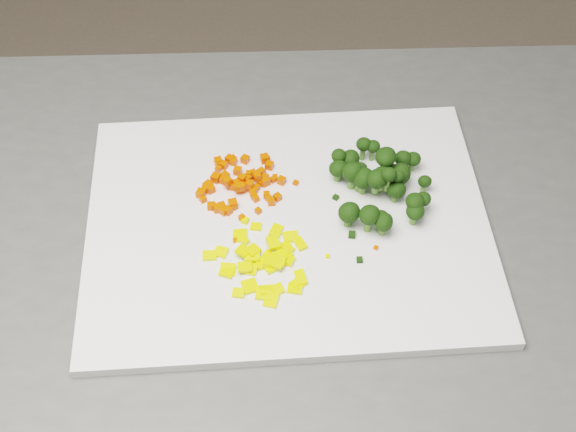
# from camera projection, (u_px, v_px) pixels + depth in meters

# --- Properties ---
(counter_block) EXTENTS (1.03, 0.79, 0.90)m
(counter_block) POSITION_uv_depth(u_px,v_px,m) (308.00, 389.00, 1.34)
(counter_block) COLOR #4B4B48
(counter_block) RESTS_ON ground
(cutting_board) EXTENTS (0.55, 0.46, 0.01)m
(cutting_board) POSITION_uv_depth(u_px,v_px,m) (288.00, 225.00, 0.98)
(cutting_board) COLOR white
(cutting_board) RESTS_ON counter_block
(carrot_pile) EXTENTS (0.11, 0.11, 0.03)m
(carrot_pile) POSITION_uv_depth(u_px,v_px,m) (241.00, 179.00, 1.00)
(carrot_pile) COLOR #EB3802
(carrot_pile) RESTS_ON cutting_board
(pepper_pile) EXTENTS (0.13, 0.13, 0.02)m
(pepper_pile) POSITION_uv_depth(u_px,v_px,m) (259.00, 254.00, 0.94)
(pepper_pile) COLOR #FFEA0D
(pepper_pile) RESTS_ON cutting_board
(broccoli_pile) EXTENTS (0.13, 0.13, 0.06)m
(broccoli_pile) POSITION_uv_depth(u_px,v_px,m) (378.00, 177.00, 0.99)
(broccoli_pile) COLOR black
(broccoli_pile) RESTS_ON cutting_board
(carrot_cube_0) EXTENTS (0.01, 0.01, 0.01)m
(carrot_cube_0) POSITION_uv_depth(u_px,v_px,m) (233.00, 204.00, 0.99)
(carrot_cube_0) COLOR #EB3802
(carrot_cube_0) RESTS_ON carrot_pile
(carrot_cube_1) EXTENTS (0.01, 0.01, 0.01)m
(carrot_cube_1) POSITION_uv_depth(u_px,v_px,m) (219.00, 164.00, 1.04)
(carrot_cube_1) COLOR #EB3802
(carrot_cube_1) RESTS_ON carrot_pile
(carrot_cube_2) EXTENTS (0.01, 0.01, 0.01)m
(carrot_cube_2) POSITION_uv_depth(u_px,v_px,m) (238.00, 171.00, 1.03)
(carrot_cube_2) COLOR #EB3802
(carrot_cube_2) RESTS_ON carrot_pile
(carrot_cube_3) EXTENTS (0.01, 0.01, 0.01)m
(carrot_cube_3) POSITION_uv_depth(u_px,v_px,m) (242.00, 218.00, 0.98)
(carrot_cube_3) COLOR #EB3802
(carrot_cube_3) RESTS_ON carrot_pile
(carrot_cube_4) EXTENTS (0.01, 0.01, 0.01)m
(carrot_cube_4) POSITION_uv_depth(u_px,v_px,m) (243.00, 185.00, 1.01)
(carrot_cube_4) COLOR #EB3802
(carrot_cube_4) RESTS_ON carrot_pile
(carrot_cube_5) EXTENTS (0.01, 0.01, 0.01)m
(carrot_cube_5) POSITION_uv_depth(u_px,v_px,m) (253.00, 191.00, 1.01)
(carrot_cube_5) COLOR #EB3802
(carrot_cube_5) RESTS_ON carrot_pile
(carrot_cube_6) EXTENTS (0.01, 0.01, 0.01)m
(carrot_cube_6) POSITION_uv_depth(u_px,v_px,m) (265.00, 178.00, 1.02)
(carrot_cube_6) COLOR #EB3802
(carrot_cube_6) RESTS_ON carrot_pile
(carrot_cube_7) EXTENTS (0.01, 0.01, 0.01)m
(carrot_cube_7) POSITION_uv_depth(u_px,v_px,m) (214.00, 206.00, 0.99)
(carrot_cube_7) COLOR #EB3802
(carrot_cube_7) RESTS_ON carrot_pile
(carrot_cube_8) EXTENTS (0.01, 0.01, 0.01)m
(carrot_cube_8) POSITION_uv_depth(u_px,v_px,m) (211.00, 206.00, 0.99)
(carrot_cube_8) COLOR #EB3802
(carrot_cube_8) RESTS_ON carrot_pile
(carrot_cube_9) EXTENTS (0.01, 0.01, 0.01)m
(carrot_cube_9) POSITION_uv_depth(u_px,v_px,m) (242.00, 184.00, 1.01)
(carrot_cube_9) COLOR #EB3802
(carrot_cube_9) RESTS_ON carrot_pile
(carrot_cube_10) EXTENTS (0.01, 0.01, 0.01)m
(carrot_cube_10) POSITION_uv_depth(u_px,v_px,m) (269.00, 198.00, 1.00)
(carrot_cube_10) COLOR #EB3802
(carrot_cube_10) RESTS_ON carrot_pile
(carrot_cube_11) EXTENTS (0.01, 0.01, 0.01)m
(carrot_cube_11) POSITION_uv_depth(u_px,v_px,m) (238.00, 188.00, 1.01)
(carrot_cube_11) COLOR #EB3802
(carrot_cube_11) RESTS_ON carrot_pile
(carrot_cube_12) EXTENTS (0.01, 0.01, 0.01)m
(carrot_cube_12) POSITION_uv_depth(u_px,v_px,m) (267.00, 195.00, 1.00)
(carrot_cube_12) COLOR #EB3802
(carrot_cube_12) RESTS_ON carrot_pile
(carrot_cube_13) EXTENTS (0.01, 0.01, 0.01)m
(carrot_cube_13) POSITION_uv_depth(u_px,v_px,m) (225.00, 176.00, 1.02)
(carrot_cube_13) COLOR #EB3802
(carrot_cube_13) RESTS_ON carrot_pile
(carrot_cube_14) EXTENTS (0.01, 0.01, 0.01)m
(carrot_cube_14) POSITION_uv_depth(u_px,v_px,m) (257.00, 175.00, 1.02)
(carrot_cube_14) COLOR #EB3802
(carrot_cube_14) RESTS_ON carrot_pile
(carrot_cube_15) EXTENTS (0.01, 0.01, 0.01)m
(carrot_cube_15) POSITION_uv_depth(u_px,v_px,m) (250.00, 184.00, 1.00)
(carrot_cube_15) COLOR #EB3802
(carrot_cube_15) RESTS_ON carrot_pile
(carrot_cube_16) EXTENTS (0.01, 0.01, 0.01)m
(carrot_cube_16) POSITION_uv_depth(u_px,v_px,m) (261.00, 183.00, 1.02)
(carrot_cube_16) COLOR #EB3802
(carrot_cube_16) RESTS_ON carrot_pile
(carrot_cube_17) EXTENTS (0.01, 0.01, 0.01)m
(carrot_cube_17) POSITION_uv_depth(u_px,v_px,m) (241.00, 187.00, 1.00)
(carrot_cube_17) COLOR #EB3802
(carrot_cube_17) RESTS_ON carrot_pile
(carrot_cube_18) EXTENTS (0.01, 0.01, 0.01)m
(carrot_cube_18) POSITION_uv_depth(u_px,v_px,m) (250.00, 176.00, 1.02)
(carrot_cube_18) COLOR #EB3802
(carrot_cube_18) RESTS_ON carrot_pile
(carrot_cube_19) EXTENTS (0.01, 0.01, 0.01)m
(carrot_cube_19) POSITION_uv_depth(u_px,v_px,m) (203.00, 199.00, 1.00)
(carrot_cube_19) COLOR #EB3802
(carrot_cube_19) RESTS_ON carrot_pile
(carrot_cube_20) EXTENTS (0.01, 0.01, 0.01)m
(carrot_cube_20) POSITION_uv_depth(u_px,v_px,m) (242.00, 184.00, 1.01)
(carrot_cube_20) COLOR #EB3802
(carrot_cube_20) RESTS_ON carrot_pile
(carrot_cube_21) EXTENTS (0.01, 0.01, 0.01)m
(carrot_cube_21) POSITION_uv_depth(u_px,v_px,m) (240.00, 186.00, 1.00)
(carrot_cube_21) COLOR #EB3802
(carrot_cube_21) RESTS_ON carrot_pile
(carrot_cube_22) EXTENTS (0.01, 0.01, 0.01)m
(carrot_cube_22) POSITION_uv_depth(u_px,v_px,m) (219.00, 169.00, 1.03)
(carrot_cube_22) COLOR #EB3802
(carrot_cube_22) RESTS_ON carrot_pile
(carrot_cube_23) EXTENTS (0.01, 0.01, 0.01)m
(carrot_cube_23) POSITION_uv_depth(u_px,v_px,m) (265.00, 158.00, 1.04)
(carrot_cube_23) COLOR #EB3802
(carrot_cube_23) RESTS_ON carrot_pile
(carrot_cube_24) EXTENTS (0.01, 0.01, 0.01)m
(carrot_cube_24) POSITION_uv_depth(u_px,v_px,m) (244.00, 189.00, 1.01)
(carrot_cube_24) COLOR #EB3802
(carrot_cube_24) RESTS_ON carrot_pile
(carrot_cube_25) EXTENTS (0.01, 0.01, 0.01)m
(carrot_cube_25) POSITION_uv_depth(u_px,v_px,m) (224.00, 180.00, 1.02)
(carrot_cube_25) COLOR #EB3802
(carrot_cube_25) RESTS_ON carrot_pile
(carrot_cube_26) EXTENTS (0.01, 0.01, 0.01)m
(carrot_cube_26) POSITION_uv_depth(u_px,v_px,m) (245.00, 159.00, 1.04)
(carrot_cube_26) COLOR #EB3802
(carrot_cube_26) RESTS_ON carrot_pile
(carrot_cube_27) EXTENTS (0.01, 0.01, 0.01)m
(carrot_cube_27) POSITION_uv_depth(u_px,v_px,m) (243.00, 180.00, 1.02)
(carrot_cube_27) COLOR #EB3802
(carrot_cube_27) RESTS_ON carrot_pile
(carrot_cube_28) EXTENTS (0.01, 0.01, 0.01)m
(carrot_cube_28) POSITION_uv_depth(u_px,v_px,m) (242.00, 178.00, 1.01)
(carrot_cube_28) COLOR #EB3802
(carrot_cube_28) RESTS_ON carrot_pile
(carrot_cube_29) EXTENTS (0.01, 0.01, 0.01)m
(carrot_cube_29) POSITION_uv_depth(u_px,v_px,m) (224.00, 165.00, 1.03)
(carrot_cube_29) COLOR #EB3802
(carrot_cube_29) RESTS_ON carrot_pile
(carrot_cube_30) EXTENTS (0.01, 0.01, 0.01)m
(carrot_cube_30) POSITION_uv_depth(u_px,v_px,m) (265.00, 159.00, 1.04)
(carrot_cube_30) COLOR #EB3802
(carrot_cube_30) RESTS_ON carrot_pile
(carrot_cube_31) EXTENTS (0.01, 0.01, 0.01)m
(carrot_cube_31) POSITION_uv_depth(u_px,v_px,m) (228.00, 182.00, 1.00)
(carrot_cube_31) COLOR #EB3802
(carrot_cube_31) RESTS_ON carrot_pile
(carrot_cube_32) EXTENTS (0.01, 0.01, 0.01)m
(carrot_cube_32) POSITION_uv_depth(u_px,v_px,m) (271.00, 202.00, 0.99)
(carrot_cube_32) COLOR #EB3802
(carrot_cube_32) RESTS_ON carrot_pile
(carrot_cube_33) EXTENTS (0.01, 0.01, 0.01)m
(carrot_cube_33) POSITION_uv_depth(u_px,v_px,m) (277.00, 197.00, 1.00)
(carrot_cube_33) COLOR #EB3802
(carrot_cube_33) RESTS_ON carrot_pile
(carrot_cube_34) EXTENTS (0.01, 0.01, 0.01)m
(carrot_cube_34) POSITION_uv_depth(u_px,v_px,m) (217.00, 208.00, 0.99)
(carrot_cube_34) COLOR #EB3802
(carrot_cube_34) RESTS_ON carrot_pile
(carrot_cube_35) EXTENTS (0.01, 0.01, 0.01)m
(carrot_cube_35) POSITION_uv_depth(u_px,v_px,m) (230.00, 159.00, 1.04)
(carrot_cube_35) COLOR #EB3802
(carrot_cube_35) RESTS_ON carrot_pile
(carrot_cube_36) EXTENTS (0.01, 0.01, 0.01)m
(carrot_cube_36) POSITION_uv_depth(u_px,v_px,m) (253.00, 174.00, 1.02)
(carrot_cube_36) COLOR #EB3802
(carrot_cube_36) RESTS_ON carrot_pile
(carrot_cube_37) EXTENTS (0.01, 0.01, 0.01)m
(carrot_cube_37) POSITION_uv_depth(u_px,v_px,m) (237.00, 187.00, 1.00)
(carrot_cube_37) COLOR #EB3802
(carrot_cube_37) RESTS_ON carrot_pile
(carrot_cube_38) EXTENTS (0.01, 0.01, 0.01)m
(carrot_cube_38) POSITION_uv_depth(u_px,v_px,m) (228.00, 181.00, 1.00)
(carrot_cube_38) COLOR #EB3802
(carrot_cube_38) RESTS_ON carrot_pile
(carrot_cube_39) EXTENTS (0.01, 0.01, 0.01)m
(carrot_cube_39) POSITION_uv_depth(u_px,v_px,m) (249.00, 179.00, 1.02)
(carrot_cube_39) COLOR #EB3802
(carrot_cube_39) RESTS_ON carrot_pile
(carrot_cube_40) EXTENTS (0.01, 0.01, 0.01)m
(carrot_cube_40) POSITION_uv_depth(u_px,v_px,m) (273.00, 179.00, 1.02)
(carrot_cube_40) COLOR #EB3802
(carrot_cube_40) RESTS_ON carrot_pile
(carrot_cube_41) EXTENTS (0.01, 0.01, 0.01)m
(carrot_cube_41) POSITION_uv_depth(u_px,v_px,m) (216.00, 178.00, 1.02)
(carrot_cube_41) COLOR #EB3802
(carrot_cube_41) RESTS_ON carrot_pile
(carrot_cube_42) EXTENTS (0.01, 0.01, 0.01)m
(carrot_cube_42) POSITION_uv_depth(u_px,v_px,m) (210.00, 189.00, 1.01)
(carrot_cube_42) COLOR #EB3802
(carrot_cube_42) RESTS_ON carrot_pile
(carrot_cube_43) EXTENTS (0.01, 0.01, 0.01)m
(carrot_cube_43) POSITION_uv_depth(u_px,v_px,m) (256.00, 199.00, 1.00)
(carrot_cube_43) COLOR #EB3802
(carrot_cube_43) RESTS_ON carrot_pile
(carrot_cube_44) EXTENTS (0.01, 0.01, 0.01)m
(carrot_cube_44) POSITION_uv_depth(u_px,v_px,m) (261.00, 172.00, 1.03)
(carrot_cube_44) COLOR #EB3802
(carrot_cube_44) RESTS_ON carrot_pile
(carrot_cube_45) EXTENTS (0.01, 0.01, 0.01)m
(carrot_cube_45) POSITION_uv_depth(u_px,v_px,m) (224.00, 211.00, 0.98)
(carrot_cube_45) COLOR #EB3802
(carrot_cube_45) RESTS_ON carrot_pile
(carrot_cube_46) EXTENTS (0.01, 0.01, 0.01)m
(carrot_cube_46) POSITION_uv_depth(u_px,v_px,m) (247.00, 179.00, 1.01)
(carrot_cube_46) COLOR #EB3802
(carrot_cube_46) RESTS_ON carrot_pile
(carrot_cube_47) EXTENTS (0.01, 0.01, 0.01)m
(carrot_cube_47) POSITION_uv_depth(u_px,v_px,m) (257.00, 176.00, 1.01)
(carrot_cube_47) COLOR #EB3802
(carrot_cube_47) RESTS_ON carrot_pile
(carrot_cube_48) EXTENTS (0.01, 0.01, 0.01)m
(carrot_cube_48) POSITION_uv_depth(u_px,v_px,m) (240.00, 186.00, 1.01)
(carrot_cube_48) COLOR #EB3802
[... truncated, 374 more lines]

